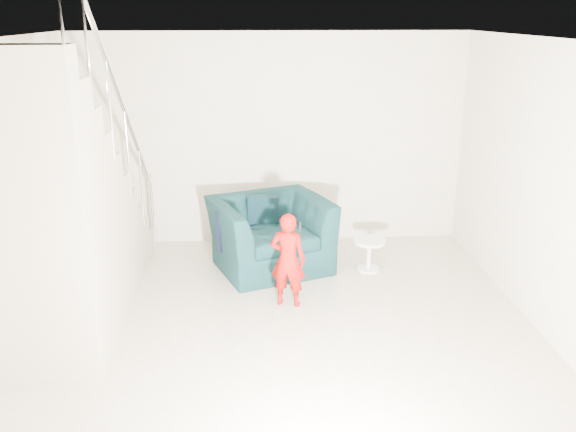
# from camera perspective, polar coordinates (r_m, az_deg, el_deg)

# --- Properties ---
(floor) EXTENTS (5.50, 5.50, 0.00)m
(floor) POSITION_cam_1_polar(r_m,az_deg,el_deg) (5.74, -0.80, -11.97)
(floor) COLOR gray
(floor) RESTS_ON ground
(ceiling) EXTENTS (5.50, 5.50, 0.00)m
(ceiling) POSITION_cam_1_polar(r_m,az_deg,el_deg) (4.95, -0.95, 16.05)
(ceiling) COLOR silver
(ceiling) RESTS_ON back_wall
(back_wall) EXTENTS (5.00, 0.00, 5.00)m
(back_wall) POSITION_cam_1_polar(r_m,az_deg,el_deg) (7.85, -1.78, 7.06)
(back_wall) COLOR #BAB097
(back_wall) RESTS_ON floor
(front_wall) EXTENTS (5.00, 0.00, 5.00)m
(front_wall) POSITION_cam_1_polar(r_m,az_deg,el_deg) (2.70, 1.86, -16.94)
(front_wall) COLOR #BAB097
(front_wall) RESTS_ON floor
(right_wall) EXTENTS (0.00, 5.50, 5.50)m
(right_wall) POSITION_cam_1_polar(r_m,az_deg,el_deg) (5.85, 24.41, 1.33)
(right_wall) COLOR #BAB097
(right_wall) RESTS_ON floor
(armchair) EXTENTS (1.60, 1.50, 0.83)m
(armchair) POSITION_cam_1_polar(r_m,az_deg,el_deg) (7.22, -1.64, -1.70)
(armchair) COLOR black
(armchair) RESTS_ON floor
(toddler) EXTENTS (0.42, 0.33, 1.00)m
(toddler) POSITION_cam_1_polar(r_m,az_deg,el_deg) (6.26, -0.01, -4.12)
(toddler) COLOR #950804
(toddler) RESTS_ON floor
(side_table) EXTENTS (0.38, 0.38, 0.38)m
(side_table) POSITION_cam_1_polar(r_m,az_deg,el_deg) (7.24, 7.59, -3.14)
(side_table) COLOR silver
(side_table) RESTS_ON floor
(staircase) EXTENTS (1.02, 3.03, 3.62)m
(staircase) POSITION_cam_1_polar(r_m,az_deg,el_deg) (6.10, -20.21, -1.46)
(staircase) COLOR #ADA089
(staircase) RESTS_ON floor
(cushion) EXTENTS (0.37, 0.18, 0.37)m
(cushion) POSITION_cam_1_polar(r_m,az_deg,el_deg) (7.34, -2.34, 0.64)
(cushion) COLOR black
(cushion) RESTS_ON armchair
(throw) EXTENTS (0.04, 0.44, 0.50)m
(throw) POSITION_cam_1_polar(r_m,az_deg,el_deg) (7.19, -6.43, -0.97)
(throw) COLOR black
(throw) RESTS_ON armchair
(phone) EXTENTS (0.02, 0.05, 0.10)m
(phone) POSITION_cam_1_polar(r_m,az_deg,el_deg) (6.08, 1.13, -1.05)
(phone) COLOR black
(phone) RESTS_ON toddler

